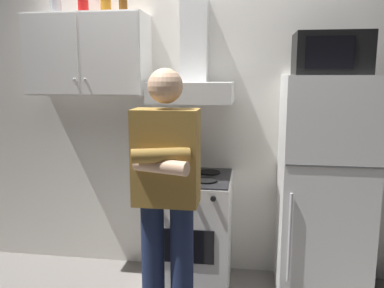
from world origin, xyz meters
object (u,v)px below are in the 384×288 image
(stove_oven, at_px, (190,231))
(person_standing, at_px, (166,196))
(upper_cabinet, at_px, (89,55))
(microwave, at_px, (331,54))
(range_hood, at_px, (193,75))
(bottle_canister_steel, at_px, (55,1))
(refrigerator, at_px, (323,190))

(stove_oven, bearing_deg, person_standing, -94.72)
(upper_cabinet, height_order, stove_oven, upper_cabinet)
(microwave, height_order, person_standing, microwave)
(upper_cabinet, xyz_separation_m, range_hood, (0.80, 0.00, -0.15))
(person_standing, bearing_deg, range_hood, 86.09)
(upper_cabinet, height_order, range_hood, range_hood)
(range_hood, bearing_deg, bottle_canister_steel, -178.97)
(refrigerator, relative_size, person_standing, 0.98)
(stove_oven, height_order, person_standing, person_standing)
(range_hood, relative_size, person_standing, 0.46)
(refrigerator, distance_m, microwave, 0.94)
(upper_cabinet, height_order, bottle_canister_steel, bottle_canister_steel)
(stove_oven, bearing_deg, bottle_canister_steel, 174.04)
(bottle_canister_steel, bearing_deg, refrigerator, -3.10)
(upper_cabinet, xyz_separation_m, microwave, (1.75, -0.11, -0.01))
(range_hood, bearing_deg, stove_oven, -90.00)
(range_hood, distance_m, microwave, 0.97)
(upper_cabinet, bearing_deg, stove_oven, -8.90)
(microwave, bearing_deg, person_standing, -148.00)
(person_standing, height_order, bottle_canister_steel, bottle_canister_steel)
(upper_cabinet, relative_size, bottle_canister_steel, 4.47)
(bottle_canister_steel, bearing_deg, microwave, -2.57)
(stove_oven, relative_size, person_standing, 0.53)
(refrigerator, bearing_deg, upper_cabinet, 175.93)
(stove_oven, distance_m, person_standing, 0.77)
(refrigerator, bearing_deg, person_standing, -148.77)
(stove_oven, bearing_deg, range_hood, 90.00)
(upper_cabinet, xyz_separation_m, bottle_canister_steel, (-0.23, -0.02, 0.39))
(upper_cabinet, relative_size, refrigerator, 0.56)
(range_hood, xyz_separation_m, bottle_canister_steel, (-1.03, -0.02, 0.55))
(upper_cabinet, relative_size, person_standing, 0.55)
(stove_oven, relative_size, range_hood, 1.17)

